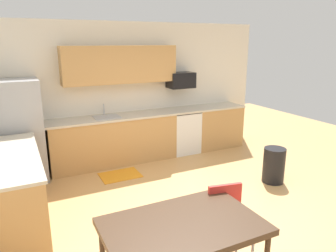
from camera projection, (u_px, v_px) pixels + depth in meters
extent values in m
plane|color=tan|center=(199.00, 210.00, 4.53)|extent=(12.00, 12.00, 0.00)
cube|color=silver|center=(132.00, 91.00, 6.48)|extent=(5.80, 0.10, 2.70)
cube|color=tan|center=(114.00, 141.00, 6.18)|extent=(2.44, 0.60, 0.90)
cube|color=tan|center=(215.00, 127.00, 7.20)|extent=(1.11, 0.60, 0.90)
cube|color=tan|center=(16.00, 191.00, 4.12)|extent=(0.60, 2.00, 0.90)
cube|color=beige|center=(139.00, 115.00, 6.29)|extent=(4.80, 0.64, 0.04)
cube|color=beige|center=(12.00, 157.00, 4.00)|extent=(0.64, 2.00, 0.04)
cube|color=tan|center=(120.00, 65.00, 6.02)|extent=(2.20, 0.34, 0.70)
cube|color=#9EA0A5|center=(19.00, 132.00, 5.30)|extent=(0.76, 0.70, 1.73)
cube|color=white|center=(183.00, 132.00, 6.83)|extent=(0.60, 0.60, 0.88)
cube|color=black|center=(183.00, 111.00, 6.72)|extent=(0.60, 0.60, 0.03)
cube|color=black|center=(181.00, 80.00, 6.64)|extent=(0.54, 0.36, 0.32)
cube|color=#A5A8AD|center=(107.00, 120.00, 6.02)|extent=(0.48, 0.40, 0.14)
cylinder|color=#B2B5BA|center=(104.00, 110.00, 6.13)|extent=(0.02, 0.02, 0.24)
cube|color=#422D1E|center=(183.00, 226.00, 2.82)|extent=(1.40, 0.90, 0.06)
cylinder|color=#422D1E|center=(216.00, 225.00, 3.53)|extent=(0.05, 0.05, 0.71)
cube|color=red|center=(231.00, 227.00, 3.32)|extent=(0.47, 0.47, 0.05)
cube|color=red|center=(225.00, 202.00, 3.43)|extent=(0.38, 0.11, 0.40)
cylinder|color=#B2B2B7|center=(209.00, 240.00, 3.49)|extent=(0.03, 0.03, 0.42)
cylinder|color=#B2B2B7|center=(237.00, 235.00, 3.58)|extent=(0.03, 0.03, 0.42)
cylinder|color=black|center=(274.00, 165.00, 5.37)|extent=(0.36, 0.36, 0.60)
cube|color=orange|center=(120.00, 175.00, 5.69)|extent=(0.70, 0.50, 0.01)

